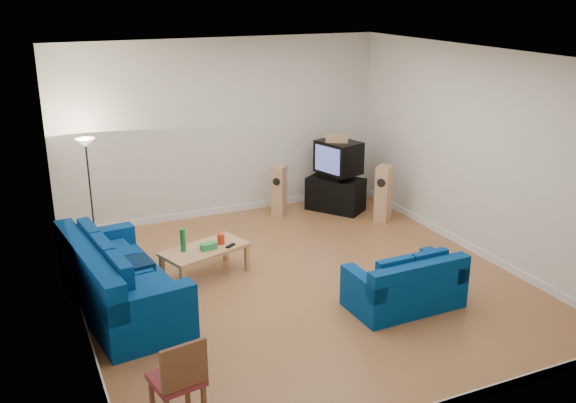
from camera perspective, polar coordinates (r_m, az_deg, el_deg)
name	(u,v)px	position (r m, az deg, el deg)	size (l,w,h in m)	color
room	(300,179)	(8.72, 1.08, 1.99)	(6.01, 6.51, 3.21)	brown
sofa_three_seat	(117,286)	(8.65, -14.95, -7.28)	(1.37, 2.58, 0.95)	navy
sofa_loveseat	(406,288)	(8.63, 10.45, -7.57)	(1.49, 0.86, 0.74)	navy
coffee_table	(205,251)	(9.38, -7.40, -4.41)	(1.37, 0.98, 0.45)	tan
bottle	(183,240)	(9.23, -9.32, -3.39)	(0.08, 0.08, 0.33)	#197233
tissue_box	(209,246)	(9.29, -7.07, -3.96)	(0.23, 0.12, 0.09)	green
red_canister	(221,239)	(9.44, -5.99, -3.33)	(0.11, 0.11, 0.15)	red
remote	(230,246)	(9.36, -5.14, -3.93)	(0.17, 0.05, 0.02)	black
tv_stand	(336,194)	(12.10, 4.25, 0.66)	(1.02, 0.57, 0.62)	black
av_receiver	(334,175)	(12.02, 4.10, 2.35)	(0.45, 0.36, 0.10)	black
television	(338,157)	(11.92, 4.50, 3.95)	(0.77, 0.90, 0.60)	black
centre_speaker	(337,138)	(11.77, 4.37, 5.62)	(0.40, 0.16, 0.14)	tan
speaker_left	(279,191)	(11.73, -0.79, 0.93)	(0.35, 0.35, 0.94)	tan
speaker_right	(384,194)	(11.57, 8.49, 0.70)	(0.38, 0.37, 1.03)	tan
floor_lamp	(87,158)	(10.63, -17.45, 3.74)	(0.30, 0.30, 1.77)	black
dining_chair	(179,378)	(6.36, -9.65, -15.19)	(0.53, 0.53, 0.96)	brown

